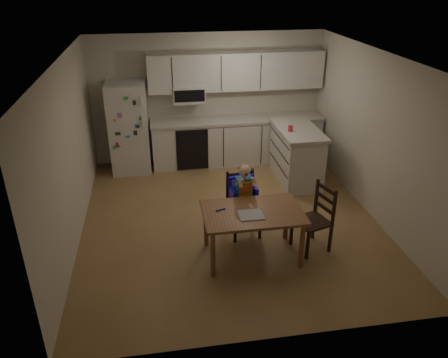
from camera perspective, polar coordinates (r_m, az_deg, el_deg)
name	(u,v)px	position (r m, az deg, el deg)	size (l,w,h in m)	color
room	(225,134)	(6.79, 0.08, 5.95)	(4.52, 5.01, 2.51)	olive
refrigerator	(129,128)	(8.44, -12.31, 6.54)	(0.72, 0.70, 1.70)	silver
kitchen_run	(235,119)	(8.64, 1.49, 7.78)	(3.37, 0.62, 2.15)	silver
kitchen_island	(296,154)	(8.05, 9.42, 3.20)	(0.71, 1.36, 1.00)	silver
red_cup	(290,128)	(7.70, 8.67, 6.55)	(0.08, 0.08, 0.10)	red
dining_table	(253,218)	(5.77, 3.76, -5.05)	(1.31, 0.84, 0.70)	brown
napkin	(251,215)	(5.63, 3.54, -4.70)	(0.32, 0.27, 0.01)	#A2A3A7
toddler_spoon	(220,210)	(5.73, -0.54, -4.06)	(0.02, 0.02, 0.12)	#1E0DD2
chair_booster	(243,192)	(6.26, 2.50, -1.66)	(0.47, 0.47, 1.12)	black
chair_side	(318,214)	(6.13, 12.22, -4.43)	(0.52, 0.52, 0.95)	black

